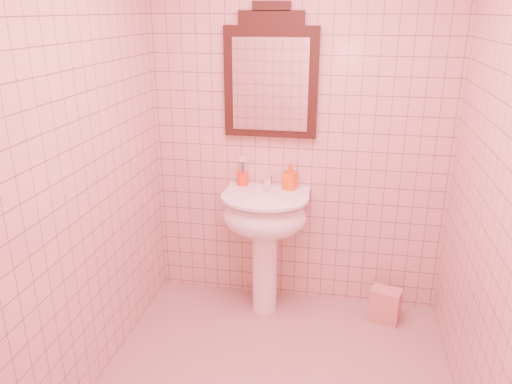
% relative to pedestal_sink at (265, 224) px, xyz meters
% --- Properties ---
extents(back_wall, '(2.00, 0.02, 2.50)m').
position_rel_pedestal_sink_xyz_m(back_wall, '(0.19, 0.23, 0.59)').
color(back_wall, '#D1A192').
rests_on(back_wall, floor).
extents(pedestal_sink, '(0.58, 0.58, 0.86)m').
position_rel_pedestal_sink_xyz_m(pedestal_sink, '(0.00, 0.00, 0.00)').
color(pedestal_sink, white).
rests_on(pedestal_sink, floor).
extents(faucet, '(0.04, 0.16, 0.11)m').
position_rel_pedestal_sink_xyz_m(faucet, '(0.00, 0.14, 0.26)').
color(faucet, white).
rests_on(faucet, pedestal_sink).
extents(mirror, '(0.61, 0.06, 0.85)m').
position_rel_pedestal_sink_xyz_m(mirror, '(0.00, 0.20, 0.94)').
color(mirror, black).
rests_on(mirror, back_wall).
extents(toothbrush_cup, '(0.08, 0.08, 0.18)m').
position_rel_pedestal_sink_xyz_m(toothbrush_cup, '(-0.19, 0.18, 0.25)').
color(toothbrush_cup, red).
rests_on(toothbrush_cup, pedestal_sink).
extents(soap_dispenser, '(0.11, 0.11, 0.18)m').
position_rel_pedestal_sink_xyz_m(soap_dispenser, '(0.15, 0.15, 0.29)').
color(soap_dispenser, '#E45413').
rests_on(soap_dispenser, pedestal_sink).
extents(towel, '(0.22, 0.18, 0.24)m').
position_rel_pedestal_sink_xyz_m(towel, '(0.83, 0.01, -0.54)').
color(towel, '#DA8980').
rests_on(towel, floor).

